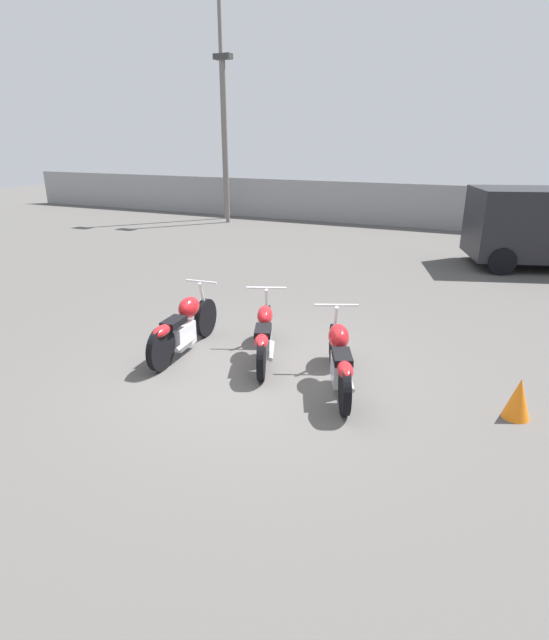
{
  "coord_description": "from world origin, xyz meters",
  "views": [
    {
      "loc": [
        3.03,
        -5.91,
        3.29
      ],
      "look_at": [
        0.0,
        0.71,
        0.65
      ],
      "focal_mm": 28.0,
      "sensor_mm": 36.0,
      "label": 1
    }
  ],
  "objects_px": {
    "light_pole_left": "(222,89)",
    "motorcycle_slot_0": "(184,326)",
    "light_pole_right": "(225,125)",
    "motorcycle_slot_1": "(264,335)",
    "motorcycle_slot_2": "(340,358)",
    "traffic_cone_near": "(518,398)"
  },
  "relations": [
    {
      "from": "motorcycle_slot_1",
      "to": "motorcycle_slot_0",
      "type": "bearing_deg",
      "value": 169.85
    },
    {
      "from": "light_pole_right",
      "to": "traffic_cone_near",
      "type": "bearing_deg",
      "value": -47.79
    },
    {
      "from": "light_pole_right",
      "to": "motorcycle_slot_1",
      "type": "xyz_separation_m",
      "value": [
        7.44,
        -11.93,
        -3.41
      ]
    },
    {
      "from": "light_pole_right",
      "to": "motorcycle_slot_1",
      "type": "relative_size",
      "value": 3.21
    },
    {
      "from": "light_pole_left",
      "to": "motorcycle_slot_1",
      "type": "relative_size",
      "value": 4.57
    },
    {
      "from": "light_pole_right",
      "to": "motorcycle_slot_2",
      "type": "height_order",
      "value": "light_pole_right"
    },
    {
      "from": "light_pole_right",
      "to": "traffic_cone_near",
      "type": "height_order",
      "value": "light_pole_right"
    },
    {
      "from": "light_pole_left",
      "to": "traffic_cone_near",
      "type": "xyz_separation_m",
      "value": [
        11.71,
        -13.15,
        -4.96
      ]
    },
    {
      "from": "light_pole_right",
      "to": "motorcycle_slot_0",
      "type": "bearing_deg",
      "value": -63.33
    },
    {
      "from": "motorcycle_slot_1",
      "to": "traffic_cone_near",
      "type": "xyz_separation_m",
      "value": [
        3.63,
        -0.28,
        -0.15
      ]
    },
    {
      "from": "motorcycle_slot_1",
      "to": "traffic_cone_near",
      "type": "distance_m",
      "value": 3.65
    },
    {
      "from": "motorcycle_slot_0",
      "to": "motorcycle_slot_1",
      "type": "distance_m",
      "value": 1.34
    },
    {
      "from": "light_pole_left",
      "to": "motorcycle_slot_1",
      "type": "xyz_separation_m",
      "value": [
        8.08,
        -12.87,
        -4.81
      ]
    },
    {
      "from": "motorcycle_slot_1",
      "to": "traffic_cone_near",
      "type": "relative_size",
      "value": 3.69
    },
    {
      "from": "light_pole_left",
      "to": "motorcycle_slot_0",
      "type": "relative_size",
      "value": 4.21
    },
    {
      "from": "light_pole_left",
      "to": "light_pole_right",
      "type": "distance_m",
      "value": 1.8
    },
    {
      "from": "light_pole_right",
      "to": "motorcycle_slot_1",
      "type": "bearing_deg",
      "value": -58.04
    },
    {
      "from": "light_pole_left",
      "to": "motorcycle_slot_0",
      "type": "bearing_deg",
      "value": -62.76
    },
    {
      "from": "motorcycle_slot_0",
      "to": "motorcycle_slot_2",
      "type": "bearing_deg",
      "value": -8.12
    },
    {
      "from": "motorcycle_slot_0",
      "to": "traffic_cone_near",
      "type": "distance_m",
      "value": 4.94
    },
    {
      "from": "light_pole_right",
      "to": "motorcycle_slot_1",
      "type": "height_order",
      "value": "light_pole_right"
    },
    {
      "from": "light_pole_right",
      "to": "motorcycle_slot_0",
      "type": "xyz_separation_m",
      "value": [
        6.13,
        -12.21,
        -3.38
      ]
    }
  ]
}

